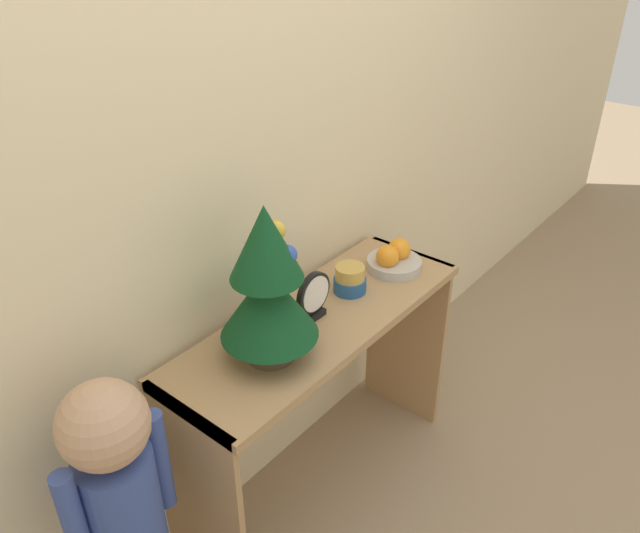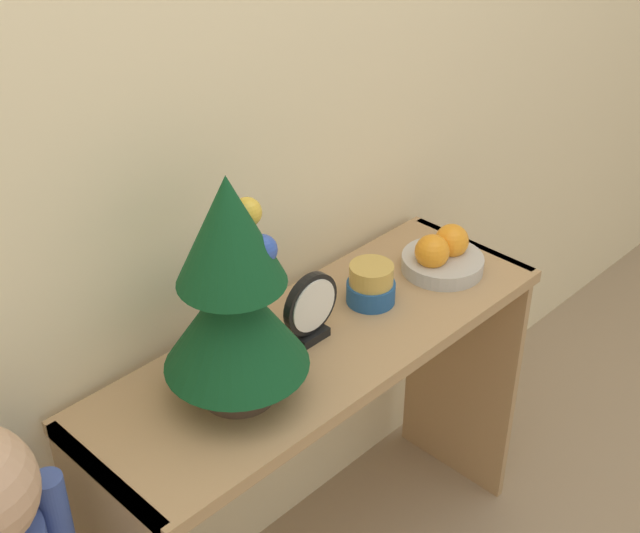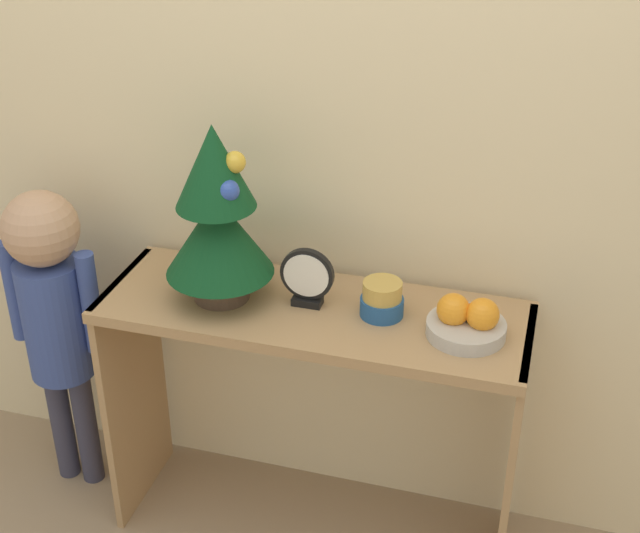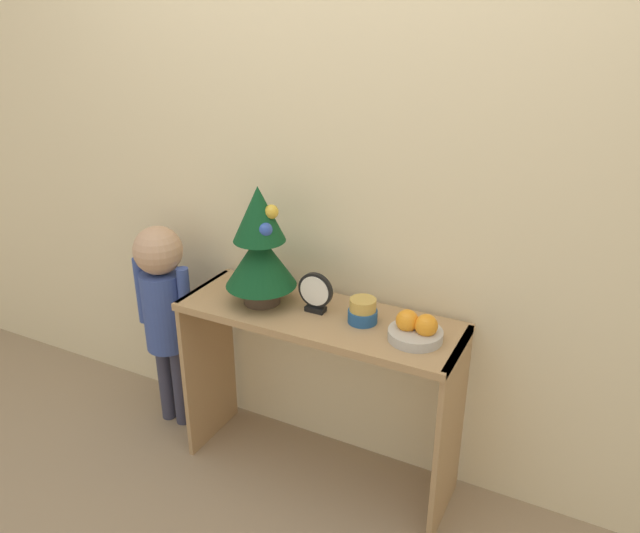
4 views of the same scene
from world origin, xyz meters
The scene contains 7 objects.
back_wall centered at (0.00, 0.43, 1.25)m, with size 7.00×0.05×2.50m, color beige.
console_table centered at (0.00, 0.19, 0.57)m, with size 1.11×0.38×0.75m.
mini_tree centered at (-0.24, 0.18, 0.99)m, with size 0.28×0.28×0.47m.
fruit_bowl centered at (0.39, 0.17, 0.79)m, with size 0.19×0.19×0.10m.
singing_bowl centered at (0.18, 0.21, 0.80)m, with size 0.11×0.11×0.09m.
desk_clock centered at (-0.02, 0.20, 0.83)m, with size 0.14×0.04×0.16m.
child_figure centered at (-0.77, 0.19, 0.64)m, with size 0.29×0.21×0.98m.
Camera 3 is at (0.55, -1.66, 1.96)m, focal length 50.00 mm.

